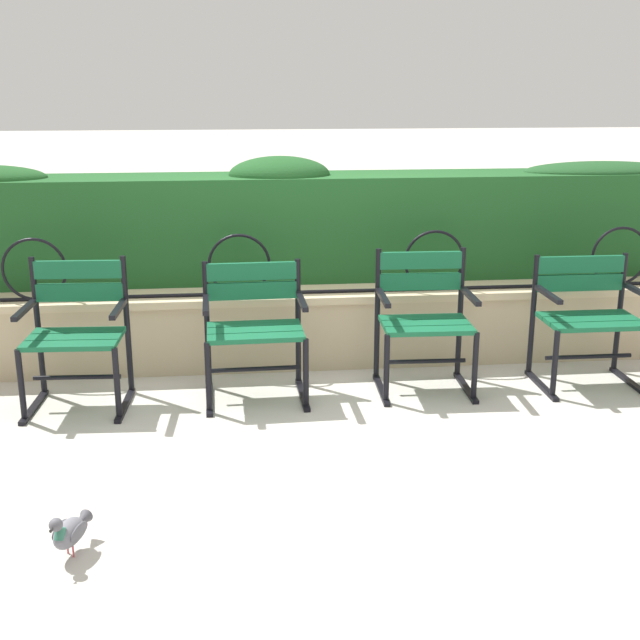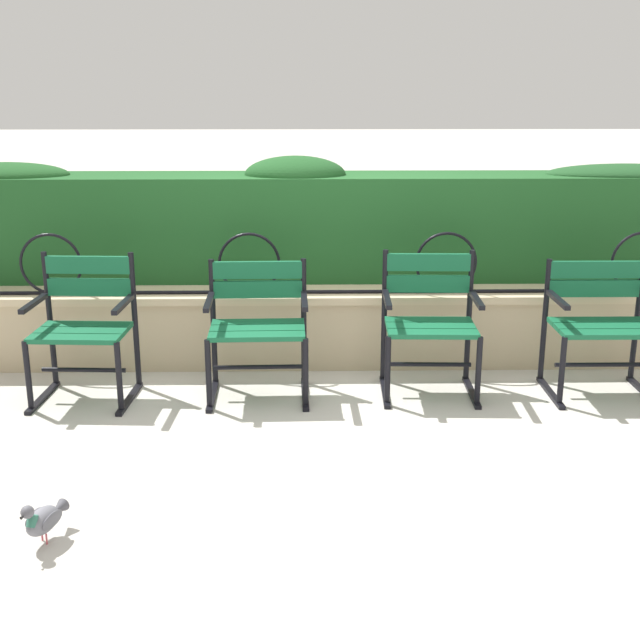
# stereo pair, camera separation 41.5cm
# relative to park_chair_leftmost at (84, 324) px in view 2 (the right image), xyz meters

# --- Properties ---
(ground_plane) EXTENTS (60.00, 60.00, 0.00)m
(ground_plane) POSITION_rel_park_chair_leftmost_xyz_m (1.45, -0.32, -0.47)
(ground_plane) COLOR #BCB7AD
(stone_wall) EXTENTS (7.76, 0.41, 0.52)m
(stone_wall) POSITION_rel_park_chair_leftmost_xyz_m (1.45, 0.60, -0.20)
(stone_wall) COLOR tan
(stone_wall) RESTS_ON ground
(iron_arch_fence) EXTENTS (7.21, 0.02, 0.42)m
(iron_arch_fence) POSITION_rel_park_chair_leftmost_xyz_m (1.08, 0.53, 0.23)
(iron_arch_fence) COLOR black
(iron_arch_fence) RESTS_ON stone_wall
(hedge_row) EXTENTS (7.60, 0.56, 0.88)m
(hedge_row) POSITION_rel_park_chair_leftmost_xyz_m (1.45, 1.05, 0.45)
(hedge_row) COLOR #1E5123
(hedge_row) RESTS_ON stone_wall
(park_chair_leftmost) EXTENTS (0.61, 0.55, 0.89)m
(park_chair_leftmost) POSITION_rel_park_chair_leftmost_xyz_m (0.00, 0.00, 0.00)
(park_chair_leftmost) COLOR #145B38
(park_chair_leftmost) RESTS_ON ground
(park_chair_centre_left) EXTENTS (0.63, 0.53, 0.83)m
(park_chair_centre_left) POSITION_rel_park_chair_leftmost_xyz_m (1.07, 0.03, -0.01)
(park_chair_centre_left) COLOR #145B38
(park_chair_centre_left) RESTS_ON ground
(park_chair_centre_right) EXTENTS (0.61, 0.54, 0.88)m
(park_chair_centre_right) POSITION_rel_park_chair_leftmost_xyz_m (2.14, 0.06, -0.00)
(park_chair_centre_right) COLOR #145B38
(park_chair_centre_right) RESTS_ON ground
(park_chair_rightmost) EXTENTS (0.64, 0.52, 0.82)m
(park_chair_rightmost) POSITION_rel_park_chair_leftmost_xyz_m (3.21, 0.04, -0.01)
(park_chair_rightmost) COLOR #145B38
(park_chair_rightmost) RESTS_ON ground
(pigeon_far_side) EXTENTS (0.15, 0.29, 0.22)m
(pigeon_far_side) POSITION_rel_park_chair_leftmost_xyz_m (0.24, -1.72, -0.36)
(pigeon_far_side) COLOR slate
(pigeon_far_side) RESTS_ON ground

